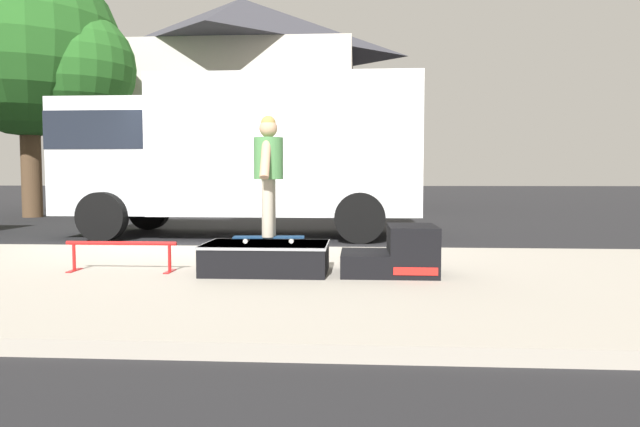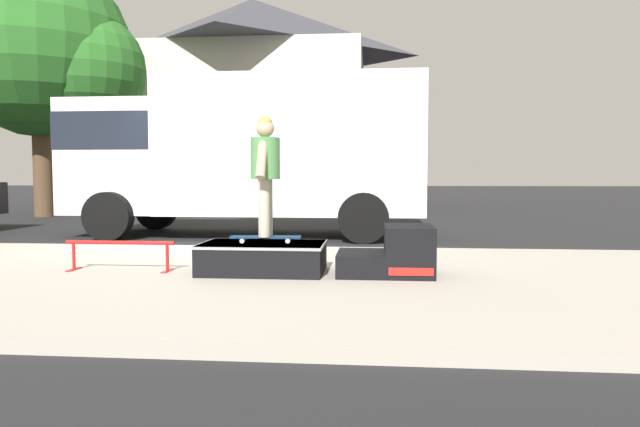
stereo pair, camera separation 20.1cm
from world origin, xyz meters
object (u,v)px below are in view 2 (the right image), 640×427
at_px(skateboard, 266,237).
at_px(skater_kid, 265,166).
at_px(grind_rail, 120,249).
at_px(box_truck, 246,151).
at_px(kicker_ramp, 394,254).
at_px(skate_box, 263,256).
at_px(street_tree_main, 50,53).

relative_size(skateboard, skater_kid, 0.60).
distance_m(grind_rail, box_truck, 5.27).
distance_m(kicker_ramp, box_truck, 5.92).
height_order(skate_box, box_truck, box_truck).
bearing_deg(skate_box, grind_rail, -178.97).
relative_size(box_truck, street_tree_main, 0.92).
relative_size(skate_box, street_tree_main, 0.18).
distance_m(skater_kid, street_tree_main, 13.31).
distance_m(skate_box, kicker_ramp, 1.43).
relative_size(kicker_ramp, box_truck, 0.15).
bearing_deg(grind_rail, street_tree_main, 123.64).
xyz_separation_m(kicker_ramp, box_truck, (-2.75, 5.06, 1.36)).
bearing_deg(skater_kid, street_tree_main, 129.95).
height_order(kicker_ramp, box_truck, box_truck).
bearing_deg(skateboard, kicker_ramp, -2.23).
bearing_deg(grind_rail, kicker_ramp, 0.54).
relative_size(grind_rail, skater_kid, 0.94).
relative_size(kicker_ramp, street_tree_main, 0.14).
bearing_deg(kicker_ramp, skateboard, 177.77).
bearing_deg(street_tree_main, kicker_ramp, -45.73).
height_order(grind_rail, skater_kid, skater_kid).
height_order(skate_box, kicker_ramp, kicker_ramp).
bearing_deg(kicker_ramp, skater_kid, 177.77).
xyz_separation_m(skater_kid, box_truck, (-1.35, 5.01, 0.41)).
xyz_separation_m(skateboard, skater_kid, (0.00, -0.00, 0.79)).
bearing_deg(street_tree_main, skate_box, -50.27).
xyz_separation_m(kicker_ramp, skateboard, (-1.41, 0.05, 0.16)).
xyz_separation_m(skate_box, grind_rail, (-1.62, -0.03, 0.07)).
height_order(skate_box, skater_kid, skater_kid).
relative_size(skate_box, grind_rail, 1.08).
bearing_deg(street_tree_main, skater_kid, -50.05).
xyz_separation_m(skate_box, kicker_ramp, (1.43, -0.00, 0.04)).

